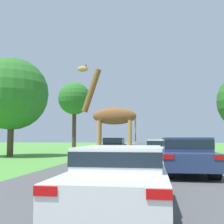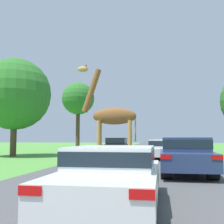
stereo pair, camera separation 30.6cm
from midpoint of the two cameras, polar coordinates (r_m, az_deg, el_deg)
road at (r=30.47m, az=6.19°, el=-7.93°), size 7.83×120.00×0.00m
giraffe_near_road at (r=14.04m, az=-0.84°, el=-1.27°), size 3.03×0.87×5.28m
car_lead_maroon at (r=6.15m, az=0.36°, el=-12.50°), size 1.89×4.60×1.27m
car_queue_right at (r=31.22m, az=11.40°, el=-6.40°), size 1.78×4.40×1.44m
car_queue_left at (r=24.87m, az=0.04°, el=-6.82°), size 1.84×4.23×1.44m
car_far_ahead at (r=19.60m, az=9.17°, el=-7.36°), size 1.83×4.13×1.33m
car_verge_right at (r=11.68m, az=14.20°, el=-8.38°), size 1.97×4.29×1.47m
car_rear_follower at (r=25.24m, az=11.11°, el=-6.90°), size 1.83×4.12×1.24m
tree_centre_back at (r=23.53m, az=-20.03°, el=3.48°), size 5.69×5.69×7.75m
tree_far_right at (r=34.25m, az=-7.89°, el=2.65°), size 3.92×3.92×8.15m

